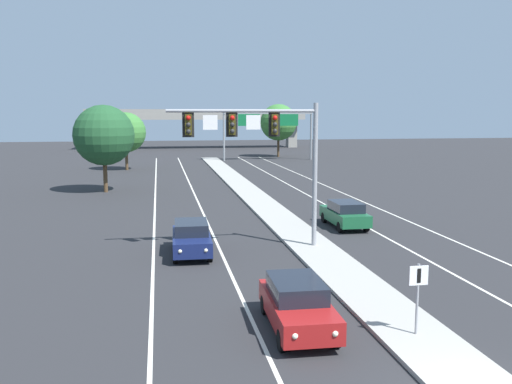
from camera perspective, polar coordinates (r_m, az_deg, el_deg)
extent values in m
cube|color=#9E9B93|center=(30.42, 4.68, -4.66)|extent=(2.40, 110.00, 0.15)
cube|color=silver|center=(36.42, -5.33, -2.64)|extent=(0.14, 100.00, 0.01)
cube|color=silver|center=(38.34, 8.82, -2.16)|extent=(0.14, 100.00, 0.01)
cube|color=silver|center=(36.31, -10.53, -2.78)|extent=(0.14, 100.00, 0.01)
cube|color=silver|center=(39.52, 13.35, -1.97)|extent=(0.14, 100.00, 0.01)
cylinder|color=gray|center=(27.65, 6.16, 1.75)|extent=(0.24, 0.24, 7.20)
cylinder|color=gray|center=(26.68, -1.41, 8.45)|extent=(7.34, 0.16, 0.16)
cube|color=black|center=(27.01, 1.91, 7.07)|extent=(0.56, 0.06, 1.20)
cube|color=#38330F|center=(26.97, 1.93, 7.07)|extent=(0.32, 0.32, 1.00)
sphere|color=red|center=(26.80, 2.01, 7.74)|extent=(0.22, 0.22, 0.22)
sphere|color=#282828|center=(26.80, 2.00, 7.06)|extent=(0.22, 0.22, 0.22)
sphere|color=#282828|center=(26.81, 2.00, 6.38)|extent=(0.22, 0.22, 0.22)
cube|color=black|center=(26.65, -2.54, 7.05)|extent=(0.56, 0.06, 1.20)
cube|color=#38330F|center=(26.61, -2.53, 7.05)|extent=(0.32, 0.32, 1.00)
sphere|color=red|center=(26.44, -2.49, 7.74)|extent=(0.22, 0.22, 0.22)
sphere|color=#282828|center=(26.44, -2.48, 7.04)|extent=(0.22, 0.22, 0.22)
sphere|color=#282828|center=(26.45, -2.48, 6.35)|extent=(0.22, 0.22, 0.22)
cube|color=black|center=(26.45, -7.08, 6.99)|extent=(0.56, 0.06, 1.20)
cube|color=#38330F|center=(26.42, -7.08, 6.99)|extent=(0.32, 0.32, 1.00)
sphere|color=red|center=(26.24, -7.07, 7.68)|extent=(0.22, 0.22, 0.22)
sphere|color=#282828|center=(26.25, -7.06, 6.98)|extent=(0.22, 0.22, 0.22)
sphere|color=#282828|center=(26.25, -7.05, 6.28)|extent=(0.22, 0.22, 0.22)
cube|color=white|center=(26.75, -0.28, 7.28)|extent=(0.70, 0.04, 0.70)
cube|color=white|center=(26.47, -4.80, 7.24)|extent=(0.70, 0.04, 0.70)
cylinder|color=gray|center=(17.56, 16.46, -10.66)|extent=(0.08, 0.08, 2.20)
cube|color=white|center=(17.31, 16.61, -8.34)|extent=(0.60, 0.03, 0.60)
cube|color=black|center=(17.29, 16.64, -8.36)|extent=(0.12, 0.01, 0.44)
cube|color=maroon|center=(17.79, 4.36, -12.08)|extent=(1.92, 4.45, 0.70)
cube|color=black|center=(17.78, 4.22, -9.93)|extent=(1.65, 2.42, 0.56)
sphere|color=#EAE5C6|center=(15.95, 8.25, -14.40)|extent=(0.18, 0.18, 0.18)
sphere|color=#EAE5C6|center=(15.67, 4.07, -14.75)|extent=(0.18, 0.18, 0.18)
cylinder|color=black|center=(16.76, 8.28, -14.73)|extent=(0.24, 0.65, 0.64)
cylinder|color=black|center=(16.40, 2.73, -15.19)|extent=(0.24, 0.65, 0.64)
cylinder|color=black|center=(19.46, 5.68, -11.38)|extent=(0.24, 0.65, 0.64)
cylinder|color=black|center=(19.14, 0.94, -11.68)|extent=(0.24, 0.65, 0.64)
cube|color=#141E4C|center=(26.94, -6.74, -5.08)|extent=(1.92, 4.45, 0.70)
cube|color=black|center=(27.02, -6.78, -3.67)|extent=(1.65, 2.42, 0.56)
sphere|color=#EAE5C6|center=(24.83, -5.25, -6.08)|extent=(0.18, 0.18, 0.18)
sphere|color=#EAE5C6|center=(24.80, -7.92, -6.14)|extent=(0.18, 0.18, 0.18)
cylinder|color=black|center=(25.60, -4.82, -6.56)|extent=(0.24, 0.65, 0.64)
cylinder|color=black|center=(25.56, -8.43, -6.65)|extent=(0.24, 0.65, 0.64)
cylinder|color=black|center=(28.51, -5.22, -5.04)|extent=(0.24, 0.65, 0.64)
cylinder|color=black|center=(28.47, -8.45, -5.11)|extent=(0.24, 0.65, 0.64)
cube|color=#195633|center=(33.58, 9.21, -2.48)|extent=(1.85, 4.42, 0.70)
cube|color=black|center=(33.27, 9.36, -1.48)|extent=(1.61, 2.39, 0.56)
sphere|color=#EAE5C6|center=(35.42, 7.14, -1.80)|extent=(0.18, 0.18, 0.18)
sphere|color=#EAE5C6|center=(35.78, 8.89, -1.74)|extent=(0.18, 0.18, 0.18)
cylinder|color=black|center=(34.78, 7.12, -2.66)|extent=(0.23, 0.64, 0.64)
cylinder|color=black|center=(35.30, 9.59, -2.55)|extent=(0.23, 0.64, 0.64)
cylinder|color=black|center=(32.00, 8.76, -3.64)|extent=(0.23, 0.64, 0.64)
cylinder|color=black|center=(32.56, 11.42, -3.50)|extent=(0.23, 0.64, 0.64)
cylinder|color=gray|center=(79.32, -3.37, 5.95)|extent=(0.28, 0.28, 7.50)
cylinder|color=gray|center=(81.87, 5.76, 5.99)|extent=(0.28, 0.28, 7.50)
cube|color=gray|center=(80.29, 1.27, 8.38)|extent=(13.00, 0.36, 0.70)
cube|color=#0F6033|center=(79.58, -0.74, 7.52)|extent=(3.20, 0.08, 1.70)
cube|color=#0F6033|center=(80.71, 3.31, 7.51)|extent=(3.20, 0.08, 1.70)
cube|color=gray|center=(109.41, -6.17, 7.81)|extent=(42.40, 6.40, 1.10)
cube|color=gray|center=(106.42, -6.06, 8.34)|extent=(42.40, 0.36, 0.90)
cube|color=gray|center=(109.83, -16.23, 5.77)|extent=(1.80, 2.40, 5.65)
cube|color=gray|center=(112.46, 3.72, 6.13)|extent=(1.80, 2.40, 5.65)
cylinder|color=#4C3823|center=(87.05, 2.34, 4.72)|extent=(0.36, 0.36, 3.14)
sphere|color=#387533|center=(86.90, 2.36, 7.26)|extent=(5.74, 5.74, 5.74)
cylinder|color=#4C3823|center=(68.43, -13.34, 3.35)|extent=(0.36, 0.36, 2.64)
sphere|color=#387533|center=(68.25, -13.43, 6.07)|extent=(4.83, 4.83, 4.83)
cylinder|color=#4C3823|center=(49.52, -15.43, 1.64)|extent=(0.36, 0.36, 2.87)
sphere|color=#1E4C28|center=(49.26, -15.59, 5.72)|extent=(5.24, 5.24, 5.24)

